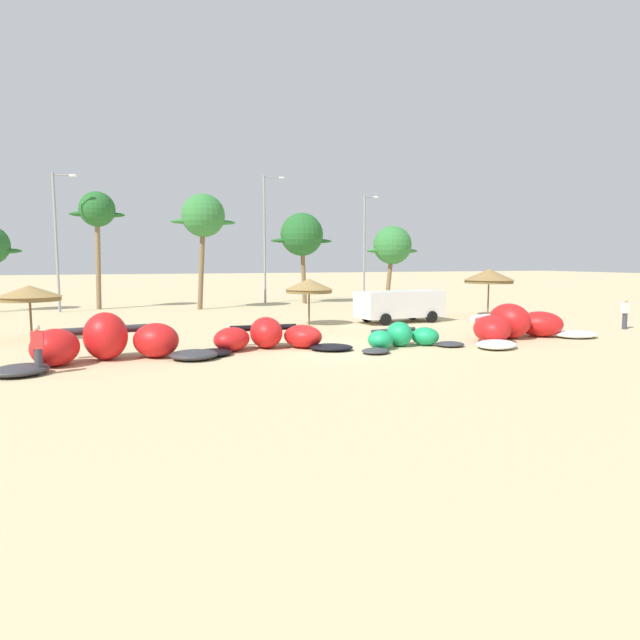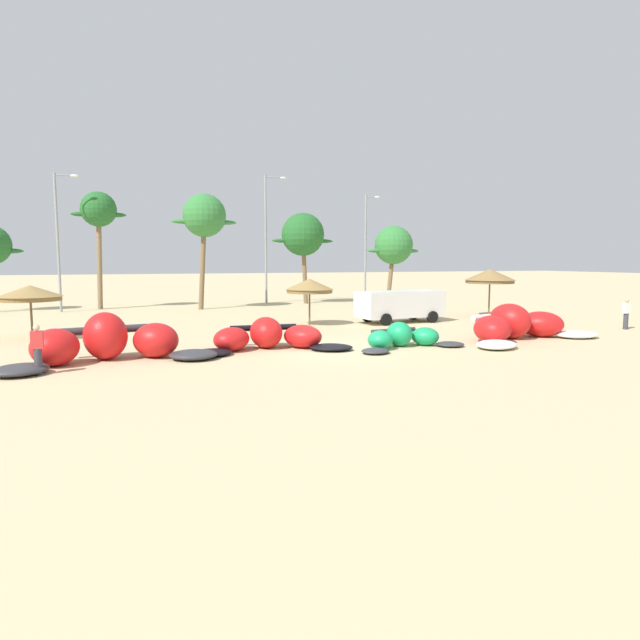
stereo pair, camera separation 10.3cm
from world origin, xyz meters
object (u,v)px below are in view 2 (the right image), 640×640
object	(u,v)px
lamppost_east	(367,243)
palm_center_left	(303,235)
kite_left	(268,337)
beach_umbrella_middle	(309,286)
beach_umbrella_near_van	(30,293)
parked_van	(399,304)
lamppost_east_center	(267,233)
kite_left_of_center	(403,338)
person_near_kites	(626,314)
lamppost_west_center	(59,236)
person_by_umbrellas	(38,350)
palm_center_right	(394,246)
kite_center	(517,326)
palm_left	(98,212)
kite_far_left	(107,343)
palm_left_of_gap	(204,217)
beach_umbrella_near_palms	(490,276)

from	to	relation	value
lamppost_east	palm_center_left	bearing A→B (deg)	-172.92
kite_left	beach_umbrella_middle	distance (m)	8.59
beach_umbrella_near_van	parked_van	world-z (taller)	beach_umbrella_near_van
palm_center_left	lamppost_east_center	bearing A→B (deg)	150.09
kite_left_of_center	lamppost_east_center	distance (m)	25.60
beach_umbrella_near_van	person_near_kites	xyz separation A→B (m)	(28.80, -6.69, -1.32)
beach_umbrella_near_van	lamppost_west_center	bearing A→B (deg)	89.73
palm_center_left	lamppost_east_center	world-z (taller)	lamppost_east_center
palm_center_left	lamppost_east	world-z (taller)	lamppost_east
kite_left	parked_van	world-z (taller)	parked_van
lamppost_east_center	lamppost_east	xyz separation A→B (m)	(8.83, -0.75, -0.73)
kite_left	person_by_umbrellas	distance (m)	8.47
kite_left	person_near_kites	world-z (taller)	person_near_kites
person_by_umbrellas	lamppost_east_center	bearing A→B (deg)	60.98
palm_center_right	lamppost_west_center	world-z (taller)	lamppost_west_center
kite_center	palm_left	world-z (taller)	palm_left
parked_van	person_by_umbrellas	size ratio (longest dim) A/B	3.30
kite_far_left	beach_umbrella_middle	world-z (taller)	beach_umbrella_middle
person_near_kites	palm_left_of_gap	bearing A→B (deg)	133.85
kite_left	palm_left	bearing A→B (deg)	107.06
palm_left_of_gap	kite_left	bearing A→B (deg)	-91.26
kite_left	lamppost_west_center	size ratio (longest dim) A/B	0.72
person_near_kites	palm_center_right	world-z (taller)	palm_center_right
kite_far_left	person_near_kites	distance (m)	25.46
kite_left_of_center	parked_van	bearing A→B (deg)	62.81
parked_van	palm_left_of_gap	distance (m)	16.71
kite_center	lamppost_east_center	size ratio (longest dim) A/B	0.75
kite_left	parked_van	size ratio (longest dim) A/B	1.29
beach_umbrella_near_palms	person_by_umbrellas	world-z (taller)	beach_umbrella_near_palms
beach_umbrella_middle	beach_umbrella_near_palms	world-z (taller)	beach_umbrella_near_palms
person_near_kites	kite_center	bearing A→B (deg)	-172.50
person_by_umbrellas	palm_center_left	world-z (taller)	palm_center_left
parked_van	palm_left	size ratio (longest dim) A/B	0.62
beach_umbrella_middle	lamppost_west_center	world-z (taller)	lamppost_west_center
kite_left	kite_center	xyz separation A→B (m)	(11.43, -1.32, 0.13)
parked_van	person_by_umbrellas	distance (m)	19.96
kite_far_left	kite_center	xyz separation A→B (m)	(17.53, -0.71, -0.04)
lamppost_east	kite_left	bearing A→B (deg)	-123.53
kite_left_of_center	person_near_kites	size ratio (longest dim) A/B	3.20
kite_left_of_center	person_near_kites	distance (m)	13.97
beach_umbrella_middle	beach_umbrella_near_palms	distance (m)	12.47
lamppost_east	beach_umbrella_middle	bearing A→B (deg)	-124.70
kite_far_left	kite_center	world-z (taller)	kite_far_left
kite_left_of_center	palm_center_right	bearing A→B (deg)	63.18
kite_center	palm_center_left	distance (m)	23.99
lamppost_west_center	parked_van	bearing A→B (deg)	-36.19
person_near_kites	palm_left	distance (m)	35.12
kite_left	person_near_kites	bearing A→B (deg)	-0.83
person_by_umbrellas	lamppost_east	size ratio (longest dim) A/B	0.17
beach_umbrella_near_van	lamppost_west_center	xyz separation A→B (m)	(0.07, 14.21, 3.17)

